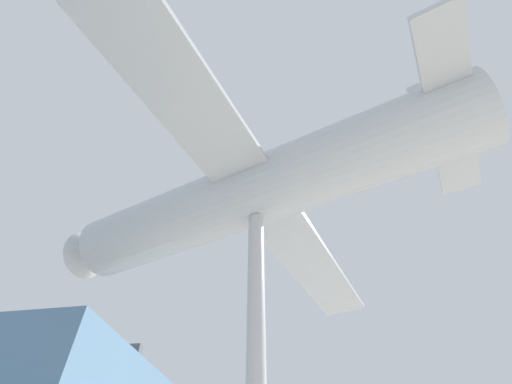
{
  "coord_description": "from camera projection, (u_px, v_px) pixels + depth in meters",
  "views": [
    {
      "loc": [
        -7.06,
        -1.06,
        1.63
      ],
      "look_at": [
        0.0,
        0.0,
        8.58
      ],
      "focal_mm": 24.0,
      "sensor_mm": 36.0,
      "label": 1
    }
  ],
  "objects": [
    {
      "name": "suspended_airplane",
      "position": [
        250.0,
        194.0,
        10.03
      ],
      "size": [
        16.93,
        13.43,
        2.79
      ],
      "rotation": [
        0.0,
        0.0,
        -0.34
      ],
      "color": "#B2B7BC",
      "rests_on": "support_pylon_central"
    },
    {
      "name": "support_pylon_central",
      "position": [
        256.0,
        369.0,
        6.62
      ],
      "size": [
        0.4,
        0.4,
        7.59
      ],
      "color": "#B7B7BC",
      "rests_on": "ground_plane"
    }
  ]
}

